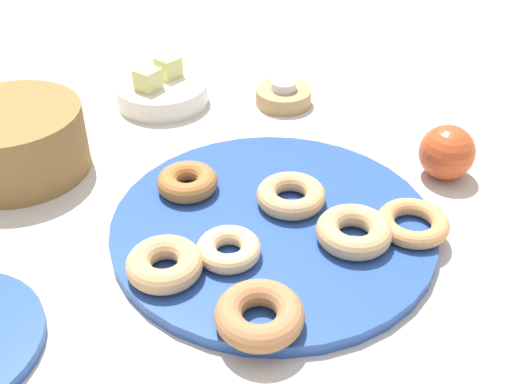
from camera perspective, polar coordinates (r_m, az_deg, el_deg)
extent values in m
plane|color=beige|center=(0.81, 1.55, -3.53)|extent=(2.40, 2.40, 0.00)
cylinder|color=#284C9E|center=(0.81, 1.56, -3.07)|extent=(0.41, 0.41, 0.02)
torus|color=tan|center=(0.72, -8.32, -6.51)|extent=(0.10, 0.10, 0.03)
torus|color=tan|center=(0.77, 8.90, -3.57)|extent=(0.13, 0.13, 0.03)
torus|color=#EABC84|center=(0.74, -2.50, -5.22)|extent=(0.10, 0.10, 0.02)
torus|color=tan|center=(0.80, 14.08, -2.75)|extent=(0.10, 0.10, 0.02)
torus|color=tan|center=(0.82, 3.20, -0.32)|extent=(0.13, 0.13, 0.03)
torus|color=#B27547|center=(0.66, 0.31, -11.12)|extent=(0.13, 0.13, 0.03)
torus|color=#AD6B33|center=(0.85, -6.26, 0.93)|extent=(0.11, 0.11, 0.03)
cylinder|color=tan|center=(1.10, 2.52, 8.68)|extent=(0.10, 0.10, 0.03)
cylinder|color=silver|center=(1.09, 2.55, 9.68)|extent=(0.04, 0.04, 0.01)
cylinder|color=olive|center=(0.96, -21.04, 4.34)|extent=(0.22, 0.22, 0.10)
cylinder|color=silver|center=(1.11, -8.52, 8.88)|extent=(0.16, 0.16, 0.04)
cube|color=#DBD67A|center=(1.08, -9.82, 10.07)|extent=(0.04, 0.04, 0.04)
cube|color=#DBD67A|center=(1.12, -7.98, 11.19)|extent=(0.04, 0.04, 0.04)
sphere|color=#CC4C23|center=(0.93, 16.98, 3.48)|extent=(0.08, 0.08, 0.08)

